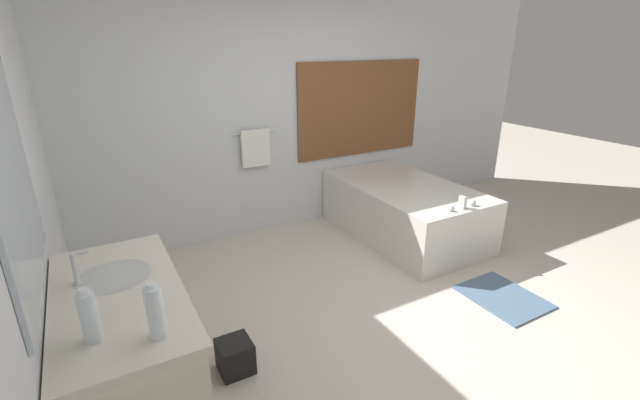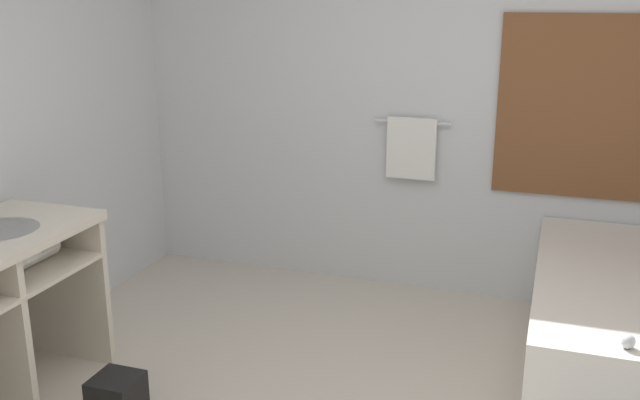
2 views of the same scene
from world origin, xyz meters
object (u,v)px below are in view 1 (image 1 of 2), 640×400
(bathtub, at_px, (404,207))
(water_bottle_1, at_px, (89,317))
(waste_bin, at_px, (235,356))
(water_bottle_2, at_px, (155,312))

(bathtub, xyz_separation_m, water_bottle_1, (-3.08, -1.62, 0.67))
(bathtub, height_order, waste_bin, bathtub)
(bathtub, xyz_separation_m, water_bottle_2, (-2.83, -1.73, 0.68))
(water_bottle_1, bearing_deg, water_bottle_2, -24.39)
(waste_bin, bearing_deg, bathtub, 25.49)
(water_bottle_1, relative_size, water_bottle_2, 0.96)
(bathtub, distance_m, water_bottle_2, 3.39)
(water_bottle_2, bearing_deg, waste_bin, 51.15)
(bathtub, distance_m, water_bottle_1, 3.54)
(water_bottle_2, xyz_separation_m, waste_bin, (0.49, 0.61, -0.89))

